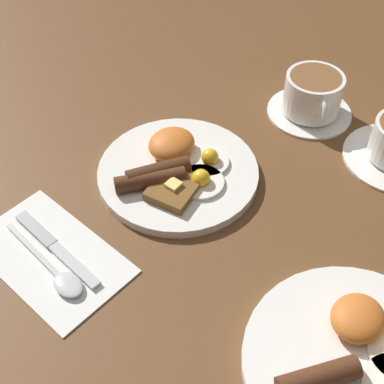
% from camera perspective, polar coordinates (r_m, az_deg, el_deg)
% --- Properties ---
extents(ground_plane, '(3.00, 3.00, 0.00)m').
position_cam_1_polar(ground_plane, '(0.83, -1.48, 1.69)').
color(ground_plane, brown).
extents(breakfast_plate_near, '(0.25, 0.25, 0.05)m').
position_cam_1_polar(breakfast_plate_near, '(0.82, -1.65, 2.38)').
color(breakfast_plate_near, white).
rests_on(breakfast_plate_near, ground_plane).
extents(breakfast_plate_far, '(0.27, 0.27, 0.05)m').
position_cam_1_polar(breakfast_plate_far, '(0.67, 17.45, -16.93)').
color(breakfast_plate_far, white).
rests_on(breakfast_plate_far, ground_plane).
extents(teacup_near, '(0.15, 0.15, 0.08)m').
position_cam_1_polar(teacup_near, '(0.95, 12.71, 9.84)').
color(teacup_near, white).
rests_on(teacup_near, ground_plane).
extents(napkin, '(0.13, 0.22, 0.01)m').
position_cam_1_polar(napkin, '(0.75, -14.91, -6.56)').
color(napkin, white).
rests_on(napkin, ground_plane).
extents(knife, '(0.02, 0.17, 0.01)m').
position_cam_1_polar(knife, '(0.76, -14.71, -5.38)').
color(knife, silver).
rests_on(knife, napkin).
extents(spoon, '(0.03, 0.17, 0.01)m').
position_cam_1_polar(spoon, '(0.72, -13.90, -8.75)').
color(spoon, silver).
rests_on(spoon, napkin).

